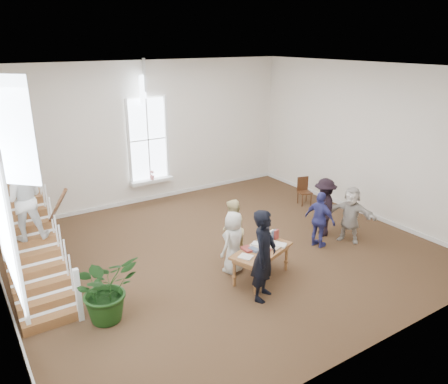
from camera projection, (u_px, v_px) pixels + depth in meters
ground at (223, 251)px, 11.13m from camera, size 10.00×10.00×0.00m
room_shell at (152, 189)px, 14.47m from camera, size 10.49×10.00×10.00m
staircase at (26, 219)px, 8.96m from camera, size 1.10×4.10×2.92m
library_table at (262, 252)px, 9.70m from camera, size 1.66×1.21×0.77m
police_officer at (264, 255)px, 8.81m from camera, size 0.85×0.79×1.96m
elderly_woman at (233, 242)px, 9.93m from camera, size 0.83×0.69×1.46m
person_yellow at (232, 230)px, 10.47m from camera, size 0.94×0.89×1.53m
woman_cluster_a at (320, 220)px, 11.13m from camera, size 0.53×0.92×1.48m
woman_cluster_b at (324, 207)px, 11.77m from camera, size 1.08×1.20×1.61m
woman_cluster_c at (350, 214)px, 11.43m from camera, size 1.05×1.45×1.51m
floor_plant at (106, 288)px, 8.23m from camera, size 1.36×1.23×1.33m
side_chair at (304, 189)px, 14.13m from camera, size 0.47×0.47×0.89m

